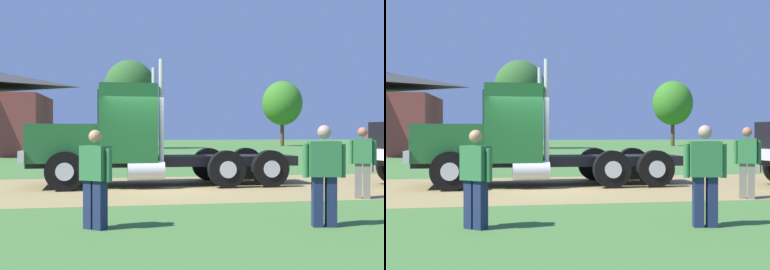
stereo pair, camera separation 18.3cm
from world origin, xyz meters
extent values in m
plane|color=#437233|center=(0.00, 0.00, 0.00)|extent=(200.00, 200.00, 0.00)
cube|color=#96814F|center=(0.00, 0.00, 0.00)|extent=(120.00, 6.84, 0.01)
cube|color=black|center=(0.49, 0.81, 0.71)|extent=(7.67, 1.61, 0.28)
cube|color=#23662D|center=(-2.37, 0.81, 1.24)|extent=(1.94, 2.10, 1.06)
cube|color=silver|center=(-3.39, 0.82, 0.89)|extent=(0.16, 2.29, 0.32)
cube|color=#23662D|center=(-0.61, 0.81, 1.79)|extent=(1.58, 2.40, 2.16)
cube|color=#2D3D4C|center=(-1.42, 0.81, 2.22)|extent=(0.04, 1.99, 0.95)
cylinder|color=silver|center=(0.29, -0.14, 2.13)|extent=(0.14, 0.14, 2.85)
cylinder|color=silver|center=(0.29, 1.76, 2.13)|extent=(0.14, 0.14, 2.85)
cylinder|color=silver|center=(-0.15, -0.24, 0.49)|extent=(1.00, 0.52, 0.52)
cylinder|color=black|center=(-2.28, -0.38, 0.52)|extent=(1.04, 0.30, 1.04)
cylinder|color=silver|center=(-2.28, -0.54, 0.52)|extent=(0.47, 0.04, 0.47)
cylinder|color=black|center=(-2.27, 2.01, 0.52)|extent=(1.04, 0.30, 1.04)
cylinder|color=silver|center=(-2.27, 2.17, 0.52)|extent=(0.47, 0.04, 0.47)
cylinder|color=black|center=(3.33, -0.39, 0.52)|extent=(1.04, 0.30, 1.04)
cylinder|color=silver|center=(3.33, -0.55, 0.52)|extent=(0.47, 0.04, 0.47)
cylinder|color=black|center=(3.33, 2.00, 0.52)|extent=(1.04, 0.30, 1.04)
cylinder|color=silver|center=(3.33, 2.16, 0.52)|extent=(0.47, 0.04, 0.47)
cylinder|color=black|center=(2.08, -0.39, 0.52)|extent=(1.04, 0.30, 1.04)
cylinder|color=silver|center=(2.08, -0.55, 0.52)|extent=(0.47, 0.04, 0.47)
cylinder|color=black|center=(2.08, 2.00, 0.52)|extent=(1.04, 0.30, 1.04)
cylinder|color=silver|center=(2.08, 2.16, 0.52)|extent=(0.47, 0.04, 0.47)
cube|color=#33723F|center=(4.61, -3.18, 1.11)|extent=(0.49, 0.43, 0.58)
sphere|color=#AE664D|center=(4.61, -3.18, 1.55)|extent=(0.22, 0.22, 0.22)
cube|color=slate|center=(4.53, -3.13, 0.41)|extent=(0.23, 0.23, 0.82)
cube|color=slate|center=(4.69, -3.22, 0.41)|extent=(0.23, 0.23, 0.82)
cylinder|color=#33723F|center=(4.38, -3.05, 1.08)|extent=(0.10, 0.10, 0.55)
cylinder|color=#33723F|center=(4.83, -3.30, 1.08)|extent=(0.10, 0.10, 0.55)
cube|color=#33723F|center=(2.17, -6.37, 1.10)|extent=(0.54, 0.35, 0.58)
sphere|color=tan|center=(2.17, -6.37, 1.54)|extent=(0.22, 0.22, 0.22)
cube|color=#1E284C|center=(2.06, -6.35, 0.41)|extent=(0.19, 0.21, 0.81)
cube|color=#1E284C|center=(2.28, -6.39, 0.41)|extent=(0.19, 0.21, 0.81)
cylinder|color=#33723F|center=(1.87, -6.32, 1.07)|extent=(0.10, 0.10, 0.55)
cylinder|color=#33723F|center=(2.46, -6.43, 1.07)|extent=(0.10, 0.10, 0.55)
cube|color=#33723F|center=(-1.49, -5.90, 1.05)|extent=(0.51, 0.49, 0.55)
sphere|color=tan|center=(-1.49, -5.90, 1.47)|extent=(0.21, 0.21, 0.21)
cube|color=#1E284C|center=(-1.56, -5.84, 0.39)|extent=(0.24, 0.24, 0.77)
cube|color=#1E284C|center=(-1.41, -5.97, 0.39)|extent=(0.24, 0.24, 0.77)
cylinder|color=#33723F|center=(-1.69, -5.73, 1.02)|extent=(0.10, 0.10, 0.52)
cylinder|color=#33723F|center=(-1.28, -6.08, 1.02)|extent=(0.10, 0.10, 0.52)
cube|color=#B22D33|center=(9.12, 4.13, 1.18)|extent=(0.47, 0.55, 0.62)
sphere|color=#B06B7D|center=(9.12, 4.13, 1.65)|extent=(0.24, 0.24, 0.24)
cylinder|color=#1E478C|center=(9.12, 4.13, 1.76)|extent=(0.25, 0.25, 0.06)
cube|color=slate|center=(9.17, 4.04, 0.44)|extent=(0.24, 0.23, 0.87)
cube|color=slate|center=(9.06, 4.22, 0.44)|extent=(0.24, 0.23, 0.87)
cylinder|color=#B22D33|center=(9.27, 3.88, 1.15)|extent=(0.10, 0.10, 0.59)
cylinder|color=#B22D33|center=(8.97, 4.38, 1.15)|extent=(0.10, 0.10, 0.59)
cylinder|color=#513823|center=(1.75, 36.48, 1.93)|extent=(0.44, 0.44, 3.87)
ellipsoid|color=#2F5F29|center=(1.75, 36.48, 5.89)|extent=(5.06, 5.06, 5.57)
cylinder|color=#513823|center=(20.03, 43.41, 1.58)|extent=(0.44, 0.44, 3.17)
ellipsoid|color=#367621|center=(20.03, 43.41, 5.05)|extent=(4.70, 4.70, 5.17)
camera|label=1|loc=(-1.47, -14.20, 1.52)|focal=48.27mm
camera|label=2|loc=(-1.29, -14.23, 1.52)|focal=48.27mm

